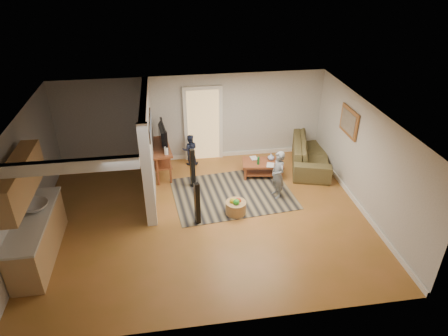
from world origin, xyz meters
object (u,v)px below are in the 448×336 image
at_px(tv_console, 161,149).
at_px(toy_basket, 236,207).
at_px(coffee_table, 263,165).
at_px(toddler, 191,164).
at_px(child, 276,196).
at_px(sofa, 309,162).
at_px(speaker_left, 197,204).
at_px(speaker_right, 193,168).

distance_m(tv_console, toy_basket, 2.78).
height_order(coffee_table, toddler, coffee_table).
distance_m(toy_basket, child, 1.29).
bearing_deg(sofa, speaker_left, 141.08).
relative_size(coffee_table, toy_basket, 2.43).
height_order(tv_console, toy_basket, tv_console).
xyz_separation_m(coffee_table, speaker_left, (-1.96, -1.88, 0.20)).
distance_m(toy_basket, toddler, 2.72).
bearing_deg(toy_basket, sofa, 40.06).
relative_size(coffee_table, tv_console, 0.85).
height_order(toy_basket, child, child).
height_order(tv_console, toddler, tv_console).
bearing_deg(speaker_left, coffee_table, 26.40).
xyz_separation_m(child, toddler, (-2.02, 2.00, 0.00)).
bearing_deg(speaker_right, toddler, 74.00).
bearing_deg(toddler, toy_basket, 110.33).
xyz_separation_m(toy_basket, child, (1.15, 0.57, -0.18)).
bearing_deg(toy_basket, speaker_right, 123.43).
bearing_deg(speaker_right, tv_console, 119.65).
height_order(speaker_right, toy_basket, speaker_right).
relative_size(tv_console, speaker_right, 1.28).
xyz_separation_m(speaker_left, speaker_right, (0.03, 1.60, 0.01)).
xyz_separation_m(speaker_right, child, (2.04, -0.78, -0.54)).
xyz_separation_m(sofa, child, (-1.41, -1.58, 0.00)).
height_order(coffee_table, toy_basket, coffee_table).
bearing_deg(tv_console, sofa, -6.57).
bearing_deg(tv_console, coffee_table, -17.39).
distance_m(tv_console, toddler, 1.19).
height_order(sofa, coffee_table, coffee_table).
xyz_separation_m(coffee_table, toy_basket, (-1.04, -1.63, -0.15)).
bearing_deg(speaker_left, speaker_right, 71.65).
relative_size(tv_console, speaker_left, 1.29).
height_order(speaker_right, toddler, speaker_right).
xyz_separation_m(tv_console, toddler, (0.81, 0.42, -0.76)).
relative_size(tv_console, toy_basket, 2.85).
bearing_deg(speaker_left, sofa, 17.23).
height_order(tv_console, child, tv_console).
xyz_separation_m(sofa, tv_console, (-4.23, -0.01, 0.76)).
bearing_deg(child, sofa, 126.24).
xyz_separation_m(toy_basket, toddler, (-0.87, 2.57, -0.18)).
height_order(sofa, toy_basket, toy_basket).
bearing_deg(toddler, tv_console, 29.41).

